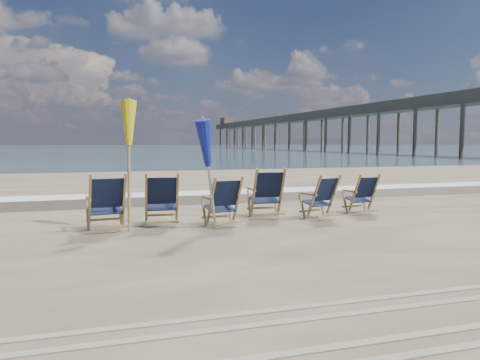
{
  "coord_description": "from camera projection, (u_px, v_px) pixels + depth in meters",
  "views": [
    {
      "loc": [
        -2.65,
        -6.29,
        1.63
      ],
      "look_at": [
        0.0,
        2.2,
        0.9
      ],
      "focal_mm": 35.0,
      "sensor_mm": 36.0,
      "label": 1
    }
  ],
  "objects": [
    {
      "name": "beach_chair_1",
      "position": [
        177.0,
        199.0,
        9.02
      ],
      "size": [
        0.73,
        0.81,
        1.05
      ],
      "primitive_type": null,
      "rotation": [
        0.0,
        0.0,
        3.06
      ],
      "color": "black",
      "rests_on": "ground"
    },
    {
      "name": "wet_sand_strip",
      "position": [
        192.0,
        199.0,
        13.38
      ],
      "size": [
        200.0,
        2.6,
        0.0
      ],
      "primitive_type": "cube",
      "color": "#42362A",
      "rests_on": "ground"
    },
    {
      "name": "beach_chair_0",
      "position": [
        124.0,
        202.0,
        8.53
      ],
      "size": [
        0.77,
        0.85,
        1.07
      ],
      "primitive_type": null,
      "rotation": [
        0.0,
        0.0,
        3.26
      ],
      "color": "black",
      "rests_on": "ground"
    },
    {
      "name": "surf_foam",
      "position": [
        183.0,
        193.0,
        14.8
      ],
      "size": [
        200.0,
        1.4,
        0.01
      ],
      "primitive_type": "cube",
      "color": "silver",
      "rests_on": "ground"
    },
    {
      "name": "umbrella_yellow",
      "position": [
        128.0,
        128.0,
        8.58
      ],
      "size": [
        0.3,
        0.3,
        2.43
      ],
      "color": "olive",
      "rests_on": "ground"
    },
    {
      "name": "ocean",
      "position": [
        104.0,
        148.0,
        128.7
      ],
      "size": [
        400.0,
        400.0,
        0.0
      ],
      "primitive_type": "plane",
      "color": "#37505B",
      "rests_on": "ground"
    },
    {
      "name": "tire_tracks",
      "position": [
        404.0,
        321.0,
        4.24
      ],
      "size": [
        80.0,
        1.3,
        0.01
      ],
      "primitive_type": null,
      "color": "gray",
      "rests_on": "ground"
    },
    {
      "name": "beach_chair_2",
      "position": [
        238.0,
        201.0,
        9.0
      ],
      "size": [
        0.72,
        0.79,
        0.98
      ],
      "primitive_type": null,
      "rotation": [
        0.0,
        0.0,
        3.28
      ],
      "color": "black",
      "rests_on": "ground"
    },
    {
      "name": "beach_chair_3",
      "position": [
        282.0,
        193.0,
        9.98
      ],
      "size": [
        0.75,
        0.83,
        1.08
      ],
      "primitive_type": null,
      "rotation": [
        0.0,
        0.0,
        3.07
      ],
      "color": "black",
      "rests_on": "ground"
    },
    {
      "name": "beach_chair_4",
      "position": [
        334.0,
        196.0,
        9.89
      ],
      "size": [
        0.77,
        0.82,
        0.96
      ],
      "primitive_type": null,
      "rotation": [
        0.0,
        0.0,
        3.4
      ],
      "color": "black",
      "rests_on": "ground"
    },
    {
      "name": "beach_chair_5",
      "position": [
        374.0,
        194.0,
        10.55
      ],
      "size": [
        0.64,
        0.71,
        0.92
      ],
      "primitive_type": null,
      "rotation": [
        0.0,
        0.0,
        3.22
      ],
      "color": "black",
      "rests_on": "ground"
    },
    {
      "name": "umbrella_blue",
      "position": [
        210.0,
        148.0,
        8.58
      ],
      "size": [
        0.3,
        0.3,
        2.04
      ],
      "color": "#A5A5AD",
      "rests_on": "ground"
    },
    {
      "name": "fishing_pier",
      "position": [
        319.0,
        126.0,
        88.21
      ],
      "size": [
        4.4,
        140.0,
        9.3
      ],
      "primitive_type": null,
      "color": "brown",
      "rests_on": "ground"
    }
  ]
}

